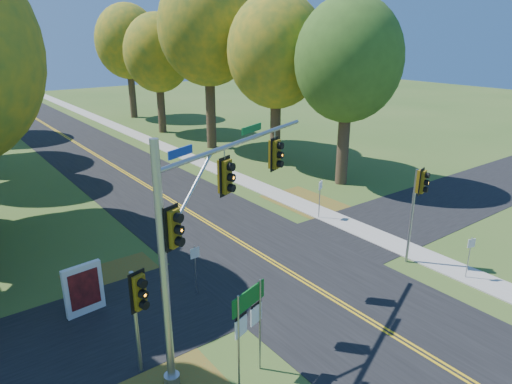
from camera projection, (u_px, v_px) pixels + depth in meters
ground at (305, 282)px, 19.88m from camera, size 160.00×160.00×0.00m
road_main at (305, 282)px, 19.87m from camera, size 8.00×160.00×0.02m
road_cross at (276, 264)px, 21.38m from camera, size 60.00×6.00×0.02m
centerline_left at (304, 282)px, 19.81m from camera, size 0.10×160.00×0.01m
centerline_right at (307, 281)px, 19.93m from camera, size 0.10×160.00×0.01m
sidewalk_east at (395, 244)px, 23.38m from camera, size 1.60×160.00×0.06m
leaf_patch_w_near at (127, 291)px, 19.21m from camera, size 4.00×6.00×0.00m
leaf_patch_e at (320, 208)px, 28.26m from camera, size 3.50×8.00×0.00m
tree_e_a at (348, 61)px, 30.23m from camera, size 7.20×7.20×12.73m
tree_e_b at (277, 52)px, 34.90m from camera, size 7.60×7.60×13.33m
tree_e_c at (208, 28)px, 39.82m from camera, size 8.80×8.80×15.79m
tree_e_d at (158, 53)px, 47.20m from camera, size 7.00×7.00×12.32m
tree_e_e at (128, 42)px, 55.65m from camera, size 7.80×7.80×13.74m
traffic_mast at (209, 213)px, 14.17m from camera, size 7.96×3.61×7.75m
east_signal_pole at (419, 192)px, 20.38m from camera, size 0.52×0.62×4.66m
ped_signal_pole at (138, 299)px, 13.63m from camera, size 0.57×0.68×3.69m
route_sign_cluster at (249, 316)px, 13.61m from camera, size 1.47×0.50×3.27m
info_kiosk at (84, 290)px, 17.38m from camera, size 1.50×0.35×2.06m
reg_sign_e_north at (320, 192)px, 26.19m from camera, size 0.43×0.20×2.36m
reg_sign_e_south at (470, 251)px, 19.75m from camera, size 0.37×0.15×1.99m
reg_sign_w at (195, 262)px, 18.50m from camera, size 0.42×0.07×2.20m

